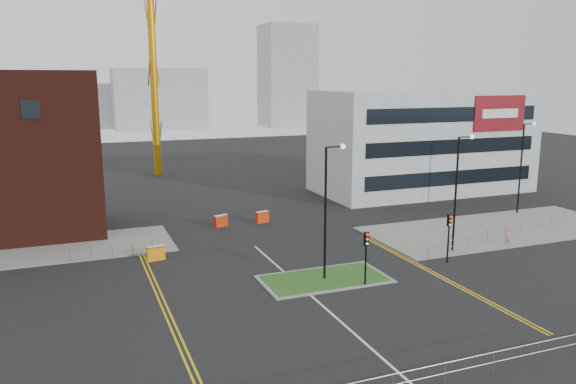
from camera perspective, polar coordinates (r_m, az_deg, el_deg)
name	(u,v)px	position (r m, az deg, el deg)	size (l,w,h in m)	color
ground	(354,333)	(31.05, 6.71, -14.08)	(200.00, 200.00, 0.00)	black
pavement_right	(497,229)	(54.06, 20.50, -3.52)	(24.00, 10.00, 0.12)	slate
island_kerb	(324,279)	(38.46, 3.72, -8.81)	(8.60, 4.60, 0.08)	slate
grass_island	(324,279)	(38.45, 3.72, -8.78)	(8.00, 4.00, 0.12)	#214717
office_block	(422,141)	(69.37, 13.46, 5.06)	(25.00, 12.20, 12.00)	#A1A3A6
streetlamp_island	(328,201)	(37.04, 4.13, -0.94)	(1.46, 0.36, 9.18)	black
streetlamp_right_near	(459,184)	(45.01, 16.94, 0.80)	(1.46, 0.36, 9.18)	black
streetlamp_right_far	(523,160)	(60.11, 22.77, 2.97)	(1.46, 0.36, 9.18)	black
traffic_light_island	(366,248)	(36.83, 7.94, -5.68)	(0.28, 0.33, 3.65)	black
traffic_light_right	(449,229)	(42.72, 16.04, -3.62)	(0.28, 0.33, 3.65)	black
railing_front	(420,374)	(26.17, 13.23, -17.56)	(24.05, 0.05, 1.10)	gray
railing_left	(112,249)	(44.51, -17.45, -5.54)	(6.05, 0.05, 1.10)	gray
railing_right	(505,229)	(51.12, 21.16, -3.57)	(19.05, 5.05, 1.10)	gray
centre_line	(337,319)	(32.66, 5.03, -12.70)	(0.15, 30.00, 0.01)	silver
yellow_left_a	(155,291)	(37.36, -13.36, -9.79)	(0.12, 24.00, 0.01)	gold
yellow_left_b	(160,291)	(37.40, -12.90, -9.75)	(0.12, 24.00, 0.01)	gold
yellow_right_a	(435,275)	(40.51, 14.71, -8.16)	(0.12, 20.00, 0.01)	gold
yellow_right_b	(439,275)	(40.68, 15.05, -8.10)	(0.12, 20.00, 0.01)	gold
skyline_b	(159,99)	(156.48, -12.93, 9.20)	(24.00, 12.00, 16.00)	gray
skyline_c	(287,76)	(160.63, -0.06, 11.68)	(14.00, 12.00, 28.00)	gray
skyline_d	(88,106)	(164.88, -19.69, 8.23)	(30.00, 12.00, 12.00)	gray
pedestrian	(508,237)	(48.70, 21.46, -4.30)	(0.58, 0.38, 1.59)	tan
barrier_left	(156,252)	(43.25, -13.29, -6.00)	(1.37, 0.62, 1.11)	orange
barrier_mid	(262,217)	(52.88, -2.64, -2.51)	(1.37, 0.83, 1.10)	red
barrier_right	(221,220)	(51.78, -6.84, -2.89)	(1.37, 0.88, 1.10)	red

